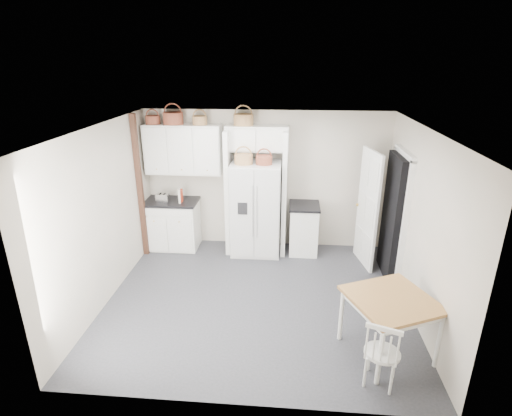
{
  "coord_description": "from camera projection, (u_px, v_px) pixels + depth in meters",
  "views": [
    {
      "loc": [
        0.43,
        -5.21,
        3.47
      ],
      "look_at": [
        -0.05,
        0.4,
        1.34
      ],
      "focal_mm": 28.0,
      "sensor_mm": 36.0,
      "label": 1
    }
  ],
  "objects": [
    {
      "name": "floor",
      "position": [
        257.0,
        299.0,
        6.11
      ],
      "size": [
        4.5,
        4.5,
        0.0
      ],
      "primitive_type": "plane",
      "color": "#2D2E34",
      "rests_on": "ground"
    },
    {
      "name": "ceiling",
      "position": [
        257.0,
        129.0,
        5.19
      ],
      "size": [
        4.5,
        4.5,
        0.0
      ],
      "primitive_type": "plane",
      "color": "white",
      "rests_on": "wall_back"
    },
    {
      "name": "wall_back",
      "position": [
        266.0,
        180.0,
        7.52
      ],
      "size": [
        4.5,
        0.0,
        4.5
      ],
      "primitive_type": "plane",
      "rotation": [
        1.57,
        0.0,
        0.0
      ],
      "color": "#AEAA99",
      "rests_on": "floor"
    },
    {
      "name": "wall_left",
      "position": [
        104.0,
        216.0,
        5.83
      ],
      "size": [
        0.0,
        4.0,
        4.0
      ],
      "primitive_type": "plane",
      "rotation": [
        1.57,
        0.0,
        1.57
      ],
      "color": "#AEAA99",
      "rests_on": "floor"
    },
    {
      "name": "wall_right",
      "position": [
        420.0,
        226.0,
        5.48
      ],
      "size": [
        0.0,
        4.0,
        4.0
      ],
      "primitive_type": "plane",
      "rotation": [
        1.57,
        0.0,
        -1.57
      ],
      "color": "#AEAA99",
      "rests_on": "floor"
    },
    {
      "name": "refrigerator",
      "position": [
        256.0,
        209.0,
        7.34
      ],
      "size": [
        0.89,
        0.72,
        1.73
      ],
      "primitive_type": "cube",
      "color": "silver",
      "rests_on": "floor"
    },
    {
      "name": "base_cab_left",
      "position": [
        172.0,
        225.0,
        7.68
      ],
      "size": [
        0.98,
        0.62,
        0.91
      ],
      "primitive_type": "cube",
      "color": "silver",
      "rests_on": "floor"
    },
    {
      "name": "base_cab_right",
      "position": [
        303.0,
        229.0,
        7.48
      ],
      "size": [
        0.51,
        0.61,
        0.9
      ],
      "primitive_type": "cube",
      "color": "silver",
      "rests_on": "floor"
    },
    {
      "name": "dining_table",
      "position": [
        388.0,
        326.0,
        4.88
      ],
      "size": [
        1.24,
        1.24,
        0.78
      ],
      "primitive_type": "cube",
      "rotation": [
        0.0,
        0.0,
        0.42
      ],
      "color": "brown",
      "rests_on": "floor"
    },
    {
      "name": "windsor_chair",
      "position": [
        382.0,
        353.0,
        4.41
      ],
      "size": [
        0.5,
        0.48,
        0.81
      ],
      "primitive_type": "cube",
      "rotation": [
        0.0,
        0.0,
        -0.35
      ],
      "color": "silver",
      "rests_on": "floor"
    },
    {
      "name": "counter_left",
      "position": [
        171.0,
        201.0,
        7.51
      ],
      "size": [
        1.02,
        0.66,
        0.04
      ],
      "primitive_type": "cube",
      "color": "black",
      "rests_on": "base_cab_left"
    },
    {
      "name": "counter_right",
      "position": [
        305.0,
        206.0,
        7.31
      ],
      "size": [
        0.55,
        0.66,
        0.04
      ],
      "primitive_type": "cube",
      "color": "black",
      "rests_on": "base_cab_right"
    },
    {
      "name": "toaster",
      "position": [
        163.0,
        198.0,
        7.38
      ],
      "size": [
        0.25,
        0.16,
        0.16
      ],
      "primitive_type": "cube",
      "rotation": [
        0.0,
        0.0,
        -0.1
      ],
      "color": "silver",
      "rests_on": "counter_left"
    },
    {
      "name": "cookbook_red",
      "position": [
        181.0,
        196.0,
        7.37
      ],
      "size": [
        0.04,
        0.16,
        0.24
      ],
      "primitive_type": "cube",
      "rotation": [
        0.0,
        0.0,
        -0.02
      ],
      "color": "red",
      "rests_on": "counter_left"
    },
    {
      "name": "cookbook_cream",
      "position": [
        180.0,
        195.0,
        7.37
      ],
      "size": [
        0.07,
        0.18,
        0.26
      ],
      "primitive_type": "cube",
      "rotation": [
        0.0,
        0.0,
        0.2
      ],
      "color": "beige",
      "rests_on": "counter_left"
    },
    {
      "name": "basket_upper_a",
      "position": [
        153.0,
        120.0,
        7.12
      ],
      "size": [
        0.26,
        0.26,
        0.15
      ],
      "primitive_type": "cylinder",
      "color": "maroon",
      "rests_on": "upper_cabinet"
    },
    {
      "name": "basket_upper_b",
      "position": [
        173.0,
        118.0,
        7.08
      ],
      "size": [
        0.36,
        0.36,
        0.21
      ],
      "primitive_type": "cylinder",
      "color": "maroon",
      "rests_on": "upper_cabinet"
    },
    {
      "name": "basket_upper_c",
      "position": [
        200.0,
        120.0,
        7.05
      ],
      "size": [
        0.26,
        0.26,
        0.15
      ],
      "primitive_type": "cylinder",
      "color": "brown",
      "rests_on": "upper_cabinet"
    },
    {
      "name": "basket_bridge_a",
      "position": [
        243.0,
        120.0,
        6.99
      ],
      "size": [
        0.35,
        0.35,
        0.2
      ],
      "primitive_type": "cylinder",
      "color": "brown",
      "rests_on": "bridge_cabinet"
    },
    {
      "name": "basket_fridge_a",
      "position": [
        244.0,
        159.0,
        6.93
      ],
      "size": [
        0.32,
        0.32,
        0.17
      ],
      "primitive_type": "cylinder",
      "color": "brown",
      "rests_on": "refrigerator"
    },
    {
      "name": "basket_fridge_b",
      "position": [
        264.0,
        160.0,
        6.9
      ],
      "size": [
        0.28,
        0.28,
        0.15
      ],
      "primitive_type": "cylinder",
      "color": "maroon",
      "rests_on": "refrigerator"
    },
    {
      "name": "upper_cabinet",
      "position": [
        183.0,
        149.0,
        7.27
      ],
      "size": [
        1.4,
        0.34,
        0.9
      ],
      "primitive_type": "cube",
      "color": "silver",
      "rests_on": "wall_back"
    },
    {
      "name": "bridge_cabinet",
      "position": [
        257.0,
        138.0,
        7.08
      ],
      "size": [
        1.12,
        0.34,
        0.45
      ],
      "primitive_type": "cube",
      "color": "silver",
      "rests_on": "wall_back"
    },
    {
      "name": "fridge_panel_left",
      "position": [
        229.0,
        192.0,
        7.34
      ],
      "size": [
        0.08,
        0.6,
        2.3
      ],
      "primitive_type": "cube",
      "color": "silver",
      "rests_on": "floor"
    },
    {
      "name": "fridge_panel_right",
      "position": [
        284.0,
        193.0,
        7.26
      ],
      "size": [
        0.08,
        0.6,
        2.3
      ],
      "primitive_type": "cube",
      "color": "silver",
      "rests_on": "floor"
    },
    {
      "name": "trim_post",
      "position": [
        140.0,
        188.0,
        7.09
      ],
      "size": [
        0.09,
        0.09,
        2.6
      ],
      "primitive_type": "cube",
      "color": "black",
      "rests_on": "floor"
    },
    {
      "name": "doorway_void",
      "position": [
        394.0,
        217.0,
        6.51
      ],
      "size": [
        0.18,
        0.85,
        2.05
      ],
      "primitive_type": "cube",
      "color": "black",
      "rests_on": "floor"
    },
    {
      "name": "door_slab",
      "position": [
        368.0,
        209.0,
        6.85
      ],
      "size": [
        0.21,
        0.79,
        2.05
      ],
      "primitive_type": "cube",
      "rotation": [
        0.0,
        0.0,
        -1.36
      ],
      "color": "white",
      "rests_on": "floor"
    }
  ]
}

